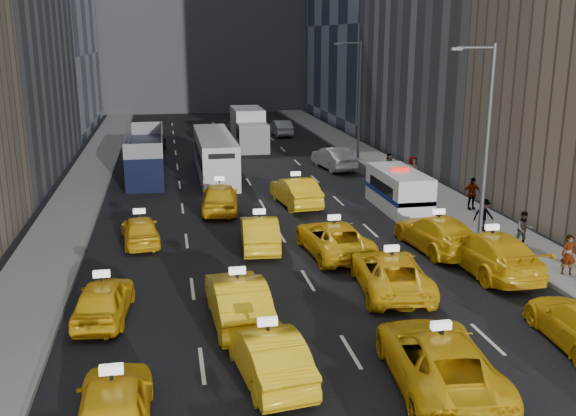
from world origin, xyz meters
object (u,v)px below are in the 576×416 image
at_px(nypd_van, 399,191).
at_px(pedestrian_0, 569,255).
at_px(double_decker, 146,155).
at_px(box_truck, 249,129).
at_px(city_bus, 215,155).

relative_size(nypd_van, pedestrian_0, 3.47).
bearing_deg(double_decker, box_truck, 50.46).
relative_size(box_truck, pedestrian_0, 4.59).
relative_size(double_decker, pedestrian_0, 6.39).
distance_m(nypd_van, box_truck, 22.49).
bearing_deg(pedestrian_0, box_truck, 121.79).
relative_size(double_decker, box_truck, 1.39).
distance_m(city_bus, pedestrian_0, 25.16).
height_order(box_truck, pedestrian_0, box_truck).
relative_size(nypd_van, box_truck, 0.76).
xyz_separation_m(double_decker, box_truck, (8.43, 10.24, 0.14)).
bearing_deg(city_bus, nypd_van, -48.30).
bearing_deg(double_decker, pedestrian_0, -53.73).
xyz_separation_m(box_truck, pedestrian_0, (8.35, -33.06, -0.67)).
relative_size(nypd_van, city_bus, 0.51).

